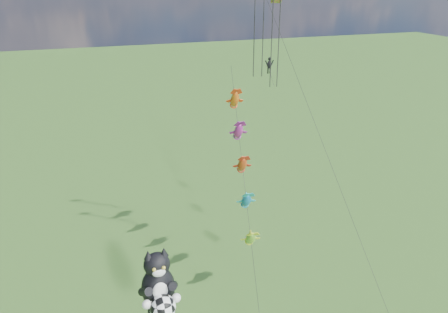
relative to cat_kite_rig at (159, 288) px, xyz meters
name	(u,v)px	position (x,y,z in m)	size (l,w,h in m)	color
cat_kite_rig	(159,288)	(0.00, 0.00, 0.00)	(2.19, 4.04, 10.89)	brown
fish_windsock_rig	(242,165)	(9.77, 12.49, 0.86)	(3.36, 15.67, 16.63)	brown
parafoil_rig	(273,50)	(13.22, 14.73, 10.19)	(5.51, 16.92, 24.10)	brown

